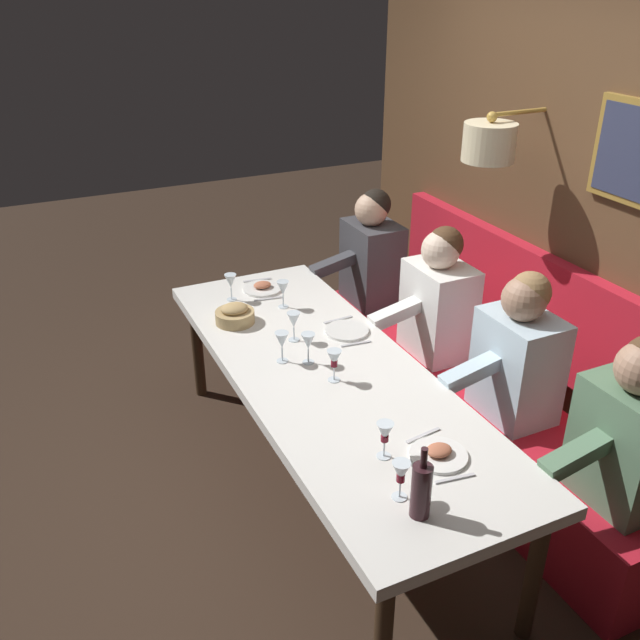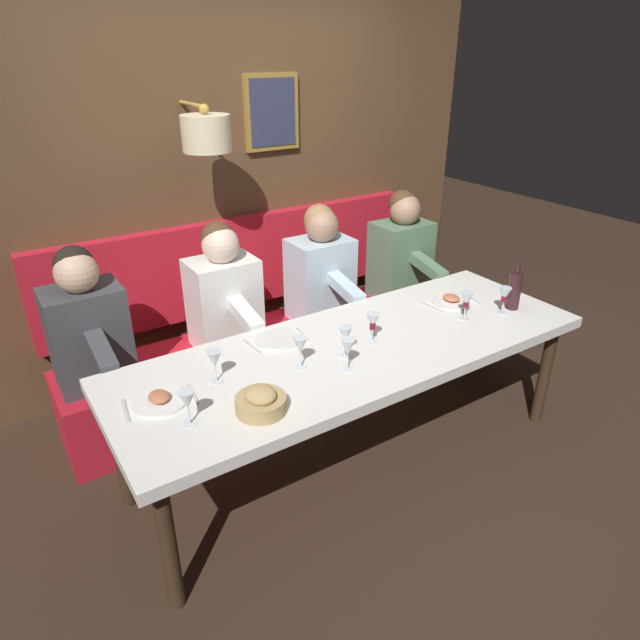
{
  "view_description": "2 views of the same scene",
  "coord_description": "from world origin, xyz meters",
  "px_view_note": "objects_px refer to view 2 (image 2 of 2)",
  "views": [
    {
      "loc": [
        -1.29,
        -2.63,
        2.53
      ],
      "look_at": [
        0.05,
        0.2,
        0.92
      ],
      "focal_mm": 38.86,
      "sensor_mm": 36.0,
      "label": 1
    },
    {
      "loc": [
        -2.02,
        1.55,
        2.14
      ],
      "look_at": [
        0.05,
        0.2,
        0.92
      ],
      "focal_mm": 31.2,
      "sensor_mm": 36.0,
      "label": 2
    }
  ],
  "objects_px": {
    "diner_middle": "(224,291)",
    "wine_glass_0": "(187,401)",
    "diner_near": "(321,268)",
    "bread_bowl": "(261,402)",
    "dining_table": "(356,356)",
    "wine_glass_5": "(348,348)",
    "wine_glass_4": "(504,295)",
    "wine_glass_7": "(214,360)",
    "diner_nearest": "(401,249)",
    "wine_bottle": "(515,290)",
    "wine_glass_3": "(300,346)",
    "wine_glass_2": "(345,335)",
    "wine_glass_1": "(373,322)",
    "diner_far": "(87,323)",
    "wine_glass_6": "(466,301)"
  },
  "relations": [
    {
      "from": "diner_middle",
      "to": "wine_glass_0",
      "type": "relative_size",
      "value": 4.82
    },
    {
      "from": "diner_near",
      "to": "bread_bowl",
      "type": "xyz_separation_m",
      "value": [
        -1.13,
        1.05,
        -0.03
      ]
    },
    {
      "from": "dining_table",
      "to": "wine_glass_5",
      "type": "distance_m",
      "value": 0.3
    },
    {
      "from": "wine_glass_4",
      "to": "wine_glass_7",
      "type": "xyz_separation_m",
      "value": [
        0.23,
        1.7,
        0.0
      ]
    },
    {
      "from": "diner_nearest",
      "to": "diner_near",
      "type": "distance_m",
      "value": 0.71
    },
    {
      "from": "wine_bottle",
      "to": "wine_glass_4",
      "type": "bearing_deg",
      "value": 99.45
    },
    {
      "from": "wine_glass_3",
      "to": "wine_glass_7",
      "type": "bearing_deg",
      "value": 75.4
    },
    {
      "from": "wine_glass_3",
      "to": "wine_glass_2",
      "type": "bearing_deg",
      "value": -96.46
    },
    {
      "from": "wine_bottle",
      "to": "wine_glass_0",
      "type": "bearing_deg",
      "value": 90.78
    },
    {
      "from": "diner_nearest",
      "to": "wine_glass_1",
      "type": "bearing_deg",
      "value": 132.69
    },
    {
      "from": "diner_middle",
      "to": "wine_bottle",
      "type": "relative_size",
      "value": 2.64
    },
    {
      "from": "wine_glass_0",
      "to": "wine_glass_5",
      "type": "xyz_separation_m",
      "value": [
        -0.0,
        -0.8,
        0.0
      ]
    },
    {
      "from": "diner_middle",
      "to": "wine_glass_1",
      "type": "distance_m",
      "value": 1.0
    },
    {
      "from": "diner_nearest",
      "to": "wine_bottle",
      "type": "height_order",
      "value": "diner_nearest"
    },
    {
      "from": "diner_nearest",
      "to": "wine_glass_5",
      "type": "height_order",
      "value": "diner_nearest"
    },
    {
      "from": "wine_bottle",
      "to": "wine_glass_1",
      "type": "bearing_deg",
      "value": 82.49
    },
    {
      "from": "diner_far",
      "to": "wine_glass_7",
      "type": "bearing_deg",
      "value": -154.25
    },
    {
      "from": "diner_middle",
      "to": "diner_far",
      "type": "bearing_deg",
      "value": 90.0
    },
    {
      "from": "wine_glass_0",
      "to": "wine_glass_3",
      "type": "height_order",
      "value": "same"
    },
    {
      "from": "diner_nearest",
      "to": "wine_glass_7",
      "type": "xyz_separation_m",
      "value": [
        -0.81,
        1.82,
        0.04
      ]
    },
    {
      "from": "diner_far",
      "to": "wine_glass_5",
      "type": "xyz_separation_m",
      "value": [
        -1.05,
        -0.96,
        0.04
      ]
    },
    {
      "from": "diner_nearest",
      "to": "diner_far",
      "type": "relative_size",
      "value": 1.0
    },
    {
      "from": "wine_glass_5",
      "to": "wine_glass_7",
      "type": "distance_m",
      "value": 0.62
    },
    {
      "from": "dining_table",
      "to": "bread_bowl",
      "type": "bearing_deg",
      "value": 109.49
    },
    {
      "from": "wine_glass_2",
      "to": "wine_glass_6",
      "type": "height_order",
      "value": "same"
    },
    {
      "from": "diner_middle",
      "to": "wine_glass_5",
      "type": "xyz_separation_m",
      "value": [
        -1.05,
        -0.17,
        0.04
      ]
    },
    {
      "from": "wine_glass_5",
      "to": "wine_glass_6",
      "type": "height_order",
      "value": "same"
    },
    {
      "from": "wine_glass_4",
      "to": "dining_table",
      "type": "bearing_deg",
      "value": 80.59
    },
    {
      "from": "diner_nearest",
      "to": "wine_glass_7",
      "type": "bearing_deg",
      "value": 113.91
    },
    {
      "from": "wine_bottle",
      "to": "wine_glass_5",
      "type": "bearing_deg",
      "value": 91.42
    },
    {
      "from": "wine_glass_0",
      "to": "wine_glass_2",
      "type": "height_order",
      "value": "same"
    },
    {
      "from": "wine_glass_2",
      "to": "wine_glass_5",
      "type": "distance_m",
      "value": 0.13
    },
    {
      "from": "diner_far",
      "to": "wine_bottle",
      "type": "relative_size",
      "value": 2.64
    },
    {
      "from": "wine_glass_4",
      "to": "diner_near",
      "type": "bearing_deg",
      "value": 29.38
    },
    {
      "from": "wine_glass_1",
      "to": "wine_glass_2",
      "type": "height_order",
      "value": "same"
    },
    {
      "from": "wine_glass_0",
      "to": "wine_glass_2",
      "type": "distance_m",
      "value": 0.87
    },
    {
      "from": "wine_glass_1",
      "to": "diner_middle",
      "type": "bearing_deg",
      "value": 26.28
    },
    {
      "from": "wine_glass_3",
      "to": "wine_glass_6",
      "type": "height_order",
      "value": "same"
    },
    {
      "from": "wine_glass_1",
      "to": "wine_bottle",
      "type": "height_order",
      "value": "wine_bottle"
    },
    {
      "from": "diner_far",
      "to": "wine_glass_5",
      "type": "bearing_deg",
      "value": -137.47
    },
    {
      "from": "diner_middle",
      "to": "bread_bowl",
      "type": "relative_size",
      "value": 3.6
    },
    {
      "from": "diner_middle",
      "to": "wine_glass_0",
      "type": "xyz_separation_m",
      "value": [
        -1.05,
        0.63,
        0.04
      ]
    },
    {
      "from": "wine_glass_7",
      "to": "wine_glass_4",
      "type": "bearing_deg",
      "value": -97.81
    },
    {
      "from": "wine_glass_7",
      "to": "wine_bottle",
      "type": "bearing_deg",
      "value": -96.77
    },
    {
      "from": "diner_nearest",
      "to": "wine_glass_4",
      "type": "bearing_deg",
      "value": 173.36
    },
    {
      "from": "wine_bottle",
      "to": "wine_glass_6",
      "type": "bearing_deg",
      "value": 81.63
    },
    {
      "from": "diner_near",
      "to": "wine_glass_0",
      "type": "relative_size",
      "value": 4.82
    },
    {
      "from": "diner_far",
      "to": "dining_table",
      "type": "bearing_deg",
      "value": -127.64
    },
    {
      "from": "wine_glass_3",
      "to": "wine_bottle",
      "type": "bearing_deg",
      "value": -94.5
    },
    {
      "from": "wine_glass_2",
      "to": "wine_bottle",
      "type": "bearing_deg",
      "value": -94.09
    }
  ]
}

